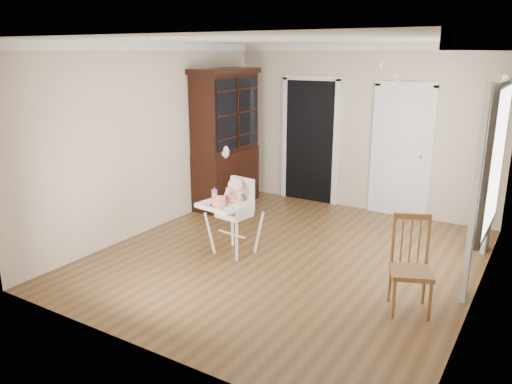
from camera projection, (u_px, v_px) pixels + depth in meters
The scene contains 16 objects.
floor at pixel (287, 257), 6.47m from camera, with size 5.00×5.00×0.00m, color #53371C.
ceiling at pixel (291, 40), 5.74m from camera, with size 5.00×5.00×0.00m, color white.
wall_back at pixel (360, 129), 8.16m from camera, with size 4.50×4.50×0.00m, color beige.
wall_left at pixel (152, 139), 7.24m from camera, with size 5.00×5.00×0.00m, color beige.
wall_right at pixel (488, 179), 4.97m from camera, with size 5.00×5.00×0.00m, color beige.
crown_molding at pixel (291, 45), 5.75m from camera, with size 4.50×5.00×0.12m, color white, non-canonical shape.
doorway at pixel (310, 139), 8.66m from camera, with size 1.06×0.05×2.22m.
closet_door at pixel (401, 153), 7.87m from camera, with size 0.96×0.09×2.13m.
window_right at pixel (491, 168), 5.68m from camera, with size 0.13×1.84×2.30m.
high_chair at pixel (234, 208), 6.44m from camera, with size 0.67×0.79×1.02m.
baby at pixel (235, 196), 6.42m from camera, with size 0.30×0.24×0.46m.
cake at pixel (219, 201), 6.25m from camera, with size 0.23×0.23×0.11m.
sippy_cup at pixel (215, 195), 6.45m from camera, with size 0.08×0.08×0.19m.
china_cabinet at pixel (226, 139), 8.38m from camera, with size 0.61×1.37×2.31m.
dining_chair at pixel (411, 268), 5.04m from camera, with size 0.53×0.53×0.99m.
streamer at pixel (383, 62), 6.57m from camera, with size 0.03×0.50×0.02m, color pink, non-canonical shape.
Camera 1 is at (2.79, -5.32, 2.58)m, focal length 35.00 mm.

